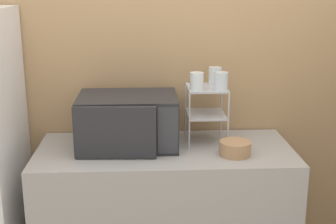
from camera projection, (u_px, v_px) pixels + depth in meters
wall_back at (162, 71)px, 2.94m from camera, size 8.00×0.06×2.60m
counter at (165, 220)px, 2.81m from camera, size 1.47×0.65×0.91m
microwave at (127, 121)px, 2.70m from camera, size 0.57×0.45×0.30m
dish_rack at (206, 102)px, 2.75m from camera, size 0.23×0.26×0.33m
glass_front_left at (197, 81)px, 2.63m from camera, size 0.08×0.08×0.10m
glass_back_right at (215, 76)px, 2.79m from camera, size 0.08×0.08×0.10m
glass_front_right at (221, 81)px, 2.64m from camera, size 0.08×0.08×0.10m
bowl at (235, 148)px, 2.58m from camera, size 0.17×0.17×0.08m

